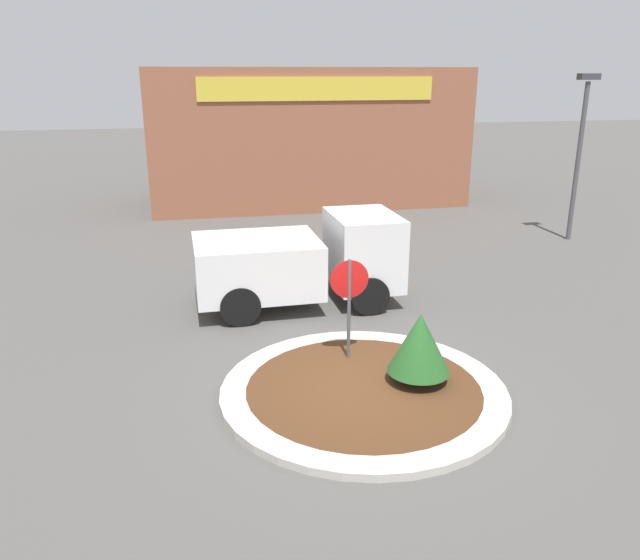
% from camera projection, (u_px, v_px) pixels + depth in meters
% --- Properties ---
extents(ground_plane, '(120.00, 120.00, 0.00)m').
position_uv_depth(ground_plane, '(363.00, 394.00, 11.35)').
color(ground_plane, '#514F4C').
extents(traffic_island, '(5.20, 5.20, 0.14)m').
position_uv_depth(traffic_island, '(363.00, 391.00, 11.33)').
color(traffic_island, '#BCB7AD').
rests_on(traffic_island, ground_plane).
extents(stop_sign, '(0.76, 0.07, 2.19)m').
position_uv_depth(stop_sign, '(349.00, 292.00, 12.07)').
color(stop_sign, '#4C4C51').
rests_on(stop_sign, ground_plane).
extents(island_shrub, '(1.15, 1.15, 1.34)m').
position_uv_depth(island_shrub, '(420.00, 343.00, 11.29)').
color(island_shrub, brown).
rests_on(island_shrub, traffic_island).
extents(utility_truck, '(5.05, 2.51, 2.23)m').
position_uv_depth(utility_truck, '(301.00, 260.00, 15.46)').
color(utility_truck, white).
rests_on(utility_truck, ground_plane).
extents(storefront_building, '(13.41, 6.07, 5.78)m').
position_uv_depth(storefront_building, '(304.00, 136.00, 27.78)').
color(storefront_building, '#93563D').
rests_on(storefront_building, ground_plane).
extents(light_pole, '(0.70, 0.30, 5.54)m').
position_uv_depth(light_pole, '(580.00, 143.00, 20.90)').
color(light_pole, '#4C4C51').
rests_on(light_pole, ground_plane).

